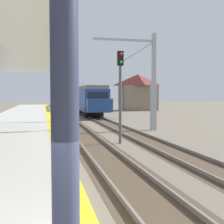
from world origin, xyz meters
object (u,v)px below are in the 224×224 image
Objects in this scene: rail_signal_post at (120,87)px; catenary_pylon_far_side at (150,84)px; approaching_train at (87,99)px; distant_trackside_house at (138,92)px.

rail_signal_post is 6.83m from catenary_pylon_far_side.
approaching_train is 2.61× the size of catenary_pylon_far_side.
distant_trackside_house is (10.47, 8.83, 1.16)m from approaching_train.
distant_trackside_house is (12.29, 34.24, 0.14)m from rail_signal_post.
rail_signal_post is (-1.81, -25.42, 1.02)m from approaching_train.
distant_trackside_house reaches higher than rail_signal_post.
approaching_train is 19.96m from catenary_pylon_far_side.
catenary_pylon_far_side reaches higher than distant_trackside_house.
catenary_pylon_far_side is (3.87, 5.61, 0.41)m from rail_signal_post.
approaching_train is 2.97× the size of distant_trackside_house.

